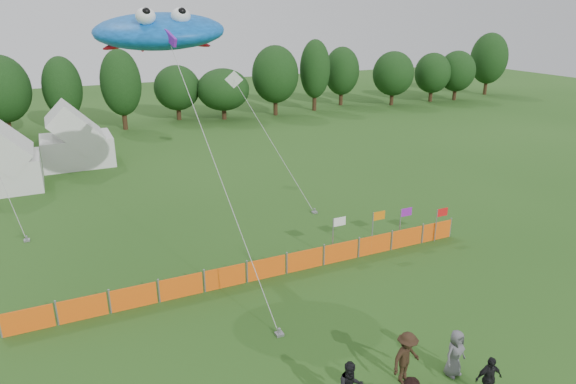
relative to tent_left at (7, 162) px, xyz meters
name	(u,v)px	position (x,y,z in m)	size (l,w,h in m)	color
treeline	(146,86)	(12.67, 16.86, 2.30)	(104.57, 8.78, 8.36)	#382314
tent_left	(7,162)	(0.00, 0.00, 0.00)	(4.23, 4.23, 3.73)	silver
tent_right	(76,141)	(4.74, 4.33, 0.04)	(5.40, 4.32, 3.81)	silver
barrier_fence	(266,268)	(11.26, -19.27, -1.38)	(21.90, 0.06, 1.00)	#F5580D
flag_row	(388,224)	(18.14, -19.08, -0.47)	(6.73, 0.67, 2.29)	gray
spectator_c	(406,358)	(12.74, -27.76, -0.93)	(1.23, 0.71, 1.90)	black
spectator_d	(489,379)	(14.61, -29.53, -1.09)	(0.93, 0.39, 1.58)	black
spectator_e	(455,353)	(14.47, -28.16, -1.03)	(0.84, 0.55, 1.72)	#58575D
stingray_kite	(157,31)	(8.07, -14.63, 9.02)	(7.31, 16.50, 11.98)	blue
small_kite_white	(252,110)	(16.08, -5.36, 3.29)	(2.13, 10.73, 7.63)	white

